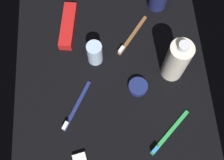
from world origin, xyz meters
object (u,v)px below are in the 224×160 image
(toothpaste_box_red, at_px, (68,26))
(toothbrush_brown, at_px, (131,37))
(toothbrush_green, at_px, (168,135))
(bodywash_bottle, at_px, (177,61))
(toothbrush_navy, at_px, (75,108))
(deodorant_stick, at_px, (95,53))
(cream_tin_left, at_px, (138,87))

(toothpaste_box_red, bearing_deg, toothbrush_brown, -96.02)
(toothbrush_green, distance_m, toothbrush_brown, 0.36)
(toothbrush_green, bearing_deg, bodywash_bottle, -11.05)
(toothbrush_navy, relative_size, toothbrush_green, 1.18)
(deodorant_stick, bearing_deg, toothbrush_navy, 156.94)
(toothbrush_navy, bearing_deg, toothbrush_brown, -39.48)
(deodorant_stick, height_order, toothpaste_box_red, deodorant_stick)
(toothpaste_box_red, height_order, cream_tin_left, toothpaste_box_red)
(toothbrush_brown, relative_size, cream_tin_left, 2.40)
(deodorant_stick, distance_m, toothbrush_navy, 0.19)
(toothbrush_green, height_order, toothpaste_box_red, toothpaste_box_red)
(deodorant_stick, xyz_separation_m, toothbrush_brown, (0.07, -0.13, -0.04))
(bodywash_bottle, bearing_deg, toothbrush_navy, 108.31)
(deodorant_stick, relative_size, cream_tin_left, 1.47)
(bodywash_bottle, xyz_separation_m, toothpaste_box_red, (0.19, 0.34, -0.07))
(toothbrush_navy, xyz_separation_m, toothbrush_brown, (0.24, -0.20, 0.00))
(bodywash_bottle, relative_size, toothpaste_box_red, 1.10)
(bodywash_bottle, xyz_separation_m, toothbrush_navy, (-0.11, 0.32, -0.08))
(toothbrush_navy, xyz_separation_m, cream_tin_left, (0.06, -0.21, 0.00))
(toothbrush_green, bearing_deg, cream_tin_left, 25.68)
(toothbrush_brown, bearing_deg, cream_tin_left, -178.41)
(toothbrush_navy, xyz_separation_m, toothpaste_box_red, (0.30, 0.02, 0.01))
(toothbrush_green, distance_m, cream_tin_left, 0.18)
(toothbrush_brown, bearing_deg, deodorant_stick, 119.75)
(toothbrush_green, xyz_separation_m, toothpaste_box_red, (0.40, 0.30, 0.01))
(toothbrush_navy, relative_size, cream_tin_left, 2.59)
(bodywash_bottle, xyz_separation_m, toothbrush_green, (-0.21, 0.04, -0.08))
(deodorant_stick, bearing_deg, toothbrush_brown, -60.25)
(toothbrush_brown, relative_size, toothpaste_box_red, 0.86)
(cream_tin_left, bearing_deg, toothbrush_navy, 105.30)
(toothbrush_navy, bearing_deg, bodywash_bottle, -71.69)
(deodorant_stick, distance_m, toothbrush_brown, 0.15)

